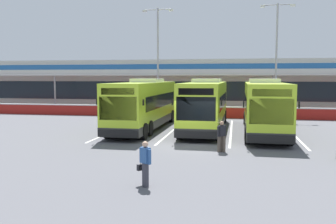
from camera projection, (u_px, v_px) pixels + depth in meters
name	position (u px, v px, depth m)	size (l,w,h in m)	color
ground_plane	(193.00, 145.00, 20.73)	(200.00, 200.00, 0.00)	#56565B
terminal_building	(217.00, 84.00, 46.77)	(70.00, 13.00, 6.00)	beige
red_barrier_wall	(210.00, 112.00, 34.86)	(60.00, 0.40, 1.10)	maroon
coach_bus_leftmost	(144.00, 105.00, 27.24)	(3.00, 12.18, 3.78)	#B7DB2D
coach_bus_left_centre	(206.00, 106.00, 26.93)	(3.00, 12.18, 3.78)	#B7DB2D
coach_bus_centre	(264.00, 107.00, 25.27)	(3.00, 12.18, 3.78)	#B7DB2D
bay_stripe_far_west	(120.00, 128.00, 27.74)	(0.14, 13.00, 0.01)	silver
bay_stripe_west	(174.00, 130.00, 26.98)	(0.14, 13.00, 0.01)	silver
bay_stripe_mid_west	(231.00, 131.00, 26.22)	(0.14, 13.00, 0.01)	silver
bay_stripe_centre	(292.00, 133.00, 25.45)	(0.14, 13.00, 0.01)	silver
pedestrian_with_handbag	(145.00, 162.00, 12.88)	(0.60, 0.54, 1.62)	#33333D
pedestrian_child	(222.00, 135.00, 18.79)	(0.46, 0.43, 1.62)	#4C4238
lamp_post_west	(158.00, 54.00, 37.83)	(3.24, 0.28, 11.00)	#9E9EA3
lamp_post_centre	(276.00, 53.00, 35.34)	(3.24, 0.28, 11.00)	#9E9EA3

